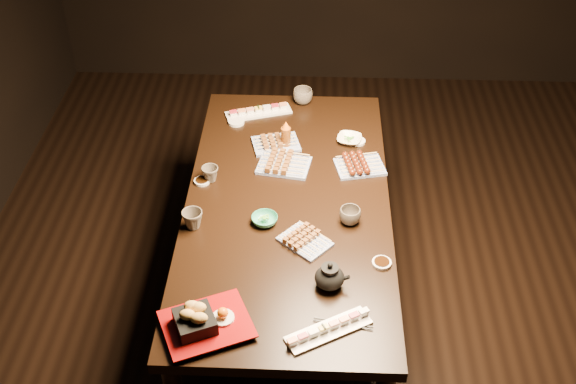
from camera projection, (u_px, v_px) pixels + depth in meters
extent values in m
plane|color=black|center=(339.00, 330.00, 3.58)|extent=(5.00, 5.00, 0.00)
cube|color=black|center=(288.00, 263.00, 3.42)|extent=(0.92, 1.81, 0.75)
imported|color=#309370|center=(265.00, 220.00, 3.06)|extent=(0.11, 0.11, 0.03)
imported|color=#FCF0CE|center=(349.00, 139.00, 3.54)|extent=(0.14, 0.14, 0.03)
imported|color=#4E453C|center=(193.00, 219.00, 3.03)|extent=(0.09, 0.09, 0.08)
imported|color=#4E453C|center=(350.00, 216.00, 3.06)|extent=(0.11, 0.11, 0.07)
imported|color=#4E453C|center=(210.00, 174.00, 3.28)|extent=(0.09, 0.09, 0.07)
imported|color=#4E453C|center=(303.00, 96.00, 3.80)|extent=(0.14, 0.14, 0.08)
cylinder|color=#66330D|center=(286.00, 134.00, 3.47)|extent=(0.06, 0.06, 0.15)
cylinder|color=white|center=(202.00, 181.00, 3.29)|extent=(0.09, 0.09, 0.01)
cylinder|color=white|center=(358.00, 141.00, 3.54)|extent=(0.10, 0.10, 0.01)
cylinder|color=white|center=(382.00, 263.00, 2.88)|extent=(0.08, 0.08, 0.01)
cylinder|color=white|center=(236.00, 122.00, 3.67)|extent=(0.11, 0.11, 0.01)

